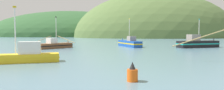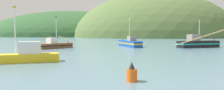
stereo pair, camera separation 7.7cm
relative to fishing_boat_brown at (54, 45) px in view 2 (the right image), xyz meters
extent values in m
ellipsoid|color=#2D562D|center=(15.89, 177.34, -0.68)|extent=(170.81, 136.65, 51.71)
ellipsoid|color=#516B38|center=(75.19, 105.43, -0.68)|extent=(129.03, 103.23, 69.09)
cylinder|color=#997F4C|center=(16.72, -25.05, 2.18)|extent=(5.16, 4.79, 2.57)
cube|color=brown|center=(0.06, 0.05, -0.16)|extent=(7.59, 6.49, 1.05)
cube|color=black|center=(0.06, 0.05, -0.11)|extent=(7.67, 6.56, 0.19)
cone|color=brown|center=(2.89, 2.14, 0.72)|extent=(0.28, 0.28, 0.70)
cube|color=silver|center=(-0.49, -0.36, 0.93)|extent=(2.35, 2.38, 1.12)
cylinder|color=silver|center=(0.41, 0.31, 3.07)|extent=(0.12, 0.12, 5.40)
cube|color=black|center=(0.41, 0.31, 5.89)|extent=(0.31, 0.24, 0.20)
cylinder|color=#997F4C|center=(-2.19, 3.09, 1.29)|extent=(3.18, 4.24, 1.35)
cylinder|color=#997F4C|center=(2.31, -3.00, 1.29)|extent=(3.18, 4.24, 1.35)
cube|color=#19479E|center=(17.12, 1.23, 0.01)|extent=(2.79, 9.67, 1.39)
cube|color=gold|center=(17.12, 1.23, 0.08)|extent=(2.82, 9.77, 0.25)
cone|color=#19479E|center=(16.78, 5.60, 1.05)|extent=(0.21, 0.21, 0.70)
cube|color=gray|center=(17.21, 0.01, 1.25)|extent=(1.65, 2.02, 1.10)
cylinder|color=silver|center=(17.11, 1.26, 3.23)|extent=(0.12, 0.12, 5.05)
cube|color=gold|center=(17.11, 1.26, 5.87)|extent=(0.06, 0.36, 0.20)
cube|color=gold|center=(-3.30, -20.54, -0.22)|extent=(8.88, 2.20, 0.94)
cube|color=gold|center=(-3.30, -20.54, -0.17)|extent=(8.96, 2.22, 0.17)
cube|color=silver|center=(-1.98, -20.47, 0.92)|extent=(2.30, 1.55, 1.33)
cylinder|color=silver|center=(-3.39, -20.54, 2.72)|extent=(0.12, 0.12, 4.94)
cube|color=gold|center=(-3.39, -20.54, 5.32)|extent=(0.36, 0.05, 0.20)
cube|color=black|center=(30.85, -5.50, 0.06)|extent=(9.90, 3.23, 1.49)
cube|color=teal|center=(30.85, -5.50, 0.14)|extent=(9.99, 3.26, 0.27)
cone|color=black|center=(35.31, -5.14, 1.16)|extent=(0.22, 0.22, 0.70)
cube|color=gray|center=(29.59, -5.60, 1.51)|extent=(2.47, 1.98, 1.41)
cylinder|color=silver|center=(31.05, -5.48, 3.13)|extent=(0.12, 0.12, 4.64)
cube|color=teal|center=(31.05, -5.48, 5.57)|extent=(0.36, 0.06, 0.20)
cylinder|color=#E55914|center=(5.92, -31.57, -0.28)|extent=(0.72, 0.72, 0.81)
cone|color=black|center=(5.92, -31.57, 0.38)|extent=(0.43, 0.43, 0.50)
camera|label=1|loc=(1.34, -44.08, 2.53)|focal=32.37mm
camera|label=2|loc=(1.41, -44.10, 2.53)|focal=32.37mm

